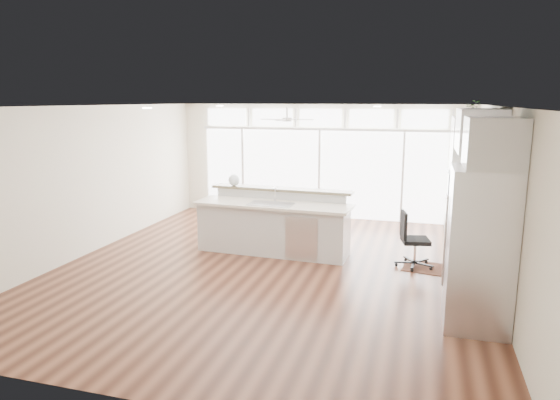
# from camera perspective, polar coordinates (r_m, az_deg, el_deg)

# --- Properties ---
(floor) EXTENTS (7.00, 8.00, 0.02)m
(floor) POSITION_cam_1_polar(r_m,az_deg,el_deg) (8.54, -1.01, -7.82)
(floor) COLOR #442115
(floor) RESTS_ON ground
(ceiling) EXTENTS (7.00, 8.00, 0.02)m
(ceiling) POSITION_cam_1_polar(r_m,az_deg,el_deg) (8.06, -1.08, 10.69)
(ceiling) COLOR white
(ceiling) RESTS_ON wall_back
(wall_back) EXTENTS (7.00, 0.04, 2.70)m
(wall_back) POSITION_cam_1_polar(r_m,az_deg,el_deg) (12.03, 4.62, 4.43)
(wall_back) COLOR white
(wall_back) RESTS_ON floor
(wall_front) EXTENTS (7.00, 0.04, 2.70)m
(wall_front) POSITION_cam_1_polar(r_m,az_deg,el_deg) (4.64, -15.94, -7.26)
(wall_front) COLOR white
(wall_front) RESTS_ON floor
(wall_left) EXTENTS (0.04, 8.00, 2.70)m
(wall_left) POSITION_cam_1_polar(r_m,az_deg,el_deg) (9.80, -21.00, 2.13)
(wall_left) COLOR white
(wall_left) RESTS_ON floor
(wall_right) EXTENTS (0.04, 8.00, 2.70)m
(wall_right) POSITION_cam_1_polar(r_m,az_deg,el_deg) (7.91, 23.95, -0.15)
(wall_right) COLOR white
(wall_right) RESTS_ON floor
(glass_wall) EXTENTS (5.80, 0.06, 2.08)m
(glass_wall) POSITION_cam_1_polar(r_m,az_deg,el_deg) (12.01, 4.54, 2.98)
(glass_wall) COLOR silver
(glass_wall) RESTS_ON wall_back
(transom_row) EXTENTS (5.90, 0.06, 0.40)m
(transom_row) POSITION_cam_1_polar(r_m,az_deg,el_deg) (11.89, 4.64, 9.33)
(transom_row) COLOR silver
(transom_row) RESTS_ON wall_back
(desk_window) EXTENTS (0.04, 0.85, 0.85)m
(desk_window) POSITION_cam_1_polar(r_m,az_deg,el_deg) (8.17, 23.52, 1.65)
(desk_window) COLOR silver
(desk_window) RESTS_ON wall_right
(ceiling_fan) EXTENTS (1.16, 1.16, 0.32)m
(ceiling_fan) POSITION_cam_1_polar(r_m,az_deg,el_deg) (10.90, 0.81, 9.71)
(ceiling_fan) COLOR silver
(ceiling_fan) RESTS_ON ceiling
(recessed_lights) EXTENTS (3.40, 3.00, 0.02)m
(recessed_lights) POSITION_cam_1_polar(r_m,az_deg,el_deg) (8.26, -0.66, 10.57)
(recessed_lights) COLOR white
(recessed_lights) RESTS_ON ceiling
(oven_cabinet) EXTENTS (0.64, 1.20, 2.50)m
(oven_cabinet) POSITION_cam_1_polar(r_m,az_deg,el_deg) (9.66, 20.60, 1.43)
(oven_cabinet) COLOR silver
(oven_cabinet) RESTS_ON floor
(desk_nook) EXTENTS (0.72, 1.30, 0.76)m
(desk_nook) POSITION_cam_1_polar(r_m,az_deg,el_deg) (8.39, 20.64, -6.12)
(desk_nook) COLOR silver
(desk_nook) RESTS_ON floor
(upper_cabinets) EXTENTS (0.64, 1.30, 0.64)m
(upper_cabinets) POSITION_cam_1_polar(r_m,az_deg,el_deg) (8.05, 21.91, 7.38)
(upper_cabinets) COLOR silver
(upper_cabinets) RESTS_ON wall_right
(refrigerator) EXTENTS (0.76, 0.90, 2.00)m
(refrigerator) POSITION_cam_1_polar(r_m,az_deg,el_deg) (6.64, 21.86, -5.17)
(refrigerator) COLOR silver
(refrigerator) RESTS_ON floor
(fridge_cabinet) EXTENTS (0.64, 0.90, 0.60)m
(fridge_cabinet) POSITION_cam_1_polar(r_m,az_deg,el_deg) (6.42, 23.25, 6.02)
(fridge_cabinet) COLOR silver
(fridge_cabinet) RESTS_ON wall_right
(framed_photos) EXTENTS (0.06, 0.22, 0.80)m
(framed_photos) POSITION_cam_1_polar(r_m,az_deg,el_deg) (8.80, 22.95, 1.34)
(framed_photos) COLOR black
(framed_photos) RESTS_ON wall_right
(kitchen_island) EXTENTS (2.93, 1.21, 1.15)m
(kitchen_island) POSITION_cam_1_polar(r_m,az_deg,el_deg) (9.21, -0.79, -2.59)
(kitchen_island) COLOR silver
(kitchen_island) RESTS_ON floor
(rug) EXTENTS (1.00, 0.80, 0.01)m
(rug) POSITION_cam_1_polar(r_m,az_deg,el_deg) (8.86, 16.94, -7.49)
(rug) COLOR #3E1D13
(rug) RESTS_ON floor
(office_chair) EXTENTS (0.58, 0.55, 0.95)m
(office_chair) POSITION_cam_1_polar(r_m,az_deg,el_deg) (8.75, 15.22, -4.42)
(office_chair) COLOR black
(office_chair) RESTS_ON floor
(fishbowl) EXTENTS (0.23, 0.23, 0.22)m
(fishbowl) POSITION_cam_1_polar(r_m,az_deg,el_deg) (9.79, -5.27, 2.29)
(fishbowl) COLOR white
(fishbowl) RESTS_ON kitchen_island
(monitor) EXTENTS (0.16, 0.49, 0.40)m
(monitor) POSITION_cam_1_polar(r_m,az_deg,el_deg) (8.24, 20.37, -2.23)
(monitor) COLOR black
(monitor) RESTS_ON desk_nook
(keyboard) EXTENTS (0.15, 0.36, 0.02)m
(keyboard) POSITION_cam_1_polar(r_m,az_deg,el_deg) (8.27, 19.10, -3.46)
(keyboard) COLOR silver
(keyboard) RESTS_ON desk_nook
(potted_plant) EXTENTS (0.28, 0.31, 0.23)m
(potted_plant) POSITION_cam_1_polar(r_m,az_deg,el_deg) (9.53, 21.18, 9.52)
(potted_plant) COLOR #32632A
(potted_plant) RESTS_ON oven_cabinet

